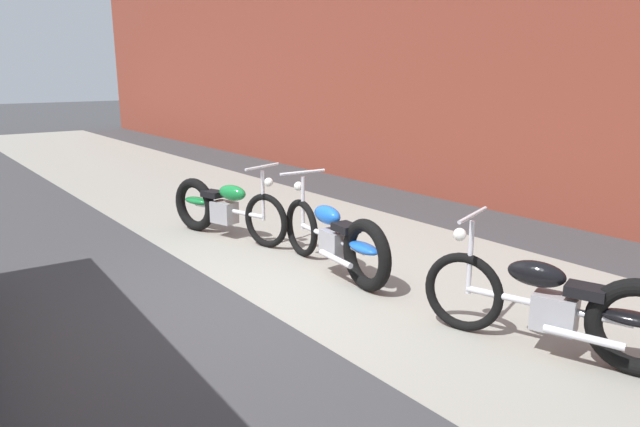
% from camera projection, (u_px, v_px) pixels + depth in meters
% --- Properties ---
extents(ground_plane, '(80.00, 80.00, 0.00)m').
position_uv_depth(ground_plane, '(248.00, 300.00, 5.51)').
color(ground_plane, '#38383A').
extents(sidewalk_slab, '(36.00, 3.50, 0.01)m').
position_uv_depth(sidewalk_slab, '(381.00, 264.00, 6.54)').
color(sidewalk_slab, gray).
rests_on(sidewalk_slab, ground).
extents(brick_building_wall, '(36.00, 0.50, 5.18)m').
position_uv_depth(brick_building_wall, '(568.00, 37.00, 7.96)').
color(brick_building_wall, brown).
rests_on(brick_building_wall, ground).
extents(motorcycle_green, '(1.96, 0.79, 1.03)m').
position_uv_depth(motorcycle_green, '(220.00, 207.00, 7.56)').
color(motorcycle_green, black).
rests_on(motorcycle_green, ground).
extents(motorcycle_blue, '(2.00, 0.60, 1.03)m').
position_uv_depth(motorcycle_blue, '(339.00, 240.00, 6.09)').
color(motorcycle_blue, black).
rests_on(motorcycle_blue, ground).
extents(motorcycle_black, '(1.94, 0.84, 1.03)m').
position_uv_depth(motorcycle_black, '(566.00, 308.00, 4.34)').
color(motorcycle_black, black).
rests_on(motorcycle_black, ground).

